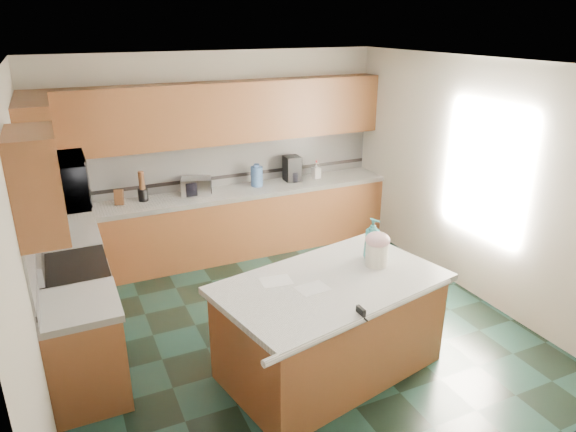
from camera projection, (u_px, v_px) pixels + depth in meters
floor at (289, 327)px, 5.46m from camera, size 4.60×4.60×0.00m
ceiling at (289, 63)px, 4.50m from camera, size 4.60×4.60×0.00m
wall_back at (217, 155)px, 6.95m from camera, size 4.60×0.04×2.70m
wall_front at (455, 331)px, 3.01m from camera, size 4.60×0.04×2.70m
wall_left at (24, 250)px, 4.07m from camera, size 0.04×4.60×2.70m
wall_right at (472, 179)px, 5.89m from camera, size 0.04×4.60×2.70m
back_base_cab at (228, 226)px, 7.00m from camera, size 4.60×0.60×0.86m
back_countertop at (226, 194)px, 6.84m from camera, size 4.60×0.64×0.06m
back_upper_cab at (219, 113)px, 6.58m from camera, size 4.60×0.33×0.78m
back_backsplash at (218, 163)px, 6.96m from camera, size 4.60×0.02×0.63m
back_accent_band at (219, 177)px, 7.03m from camera, size 4.60×0.01×0.05m
left_base_cab_rear at (74, 276)px, 5.62m from camera, size 0.60×0.82×0.86m
left_counter_rear at (68, 238)px, 5.46m from camera, size 0.64×0.82×0.06m
left_base_cab_front at (86, 353)px, 4.32m from camera, size 0.60×0.72×0.86m
left_counter_front at (78, 306)px, 4.16m from camera, size 0.64×0.72×0.06m
left_backsplash at (32, 237)px, 4.59m from camera, size 0.02×2.30×0.63m
left_accent_band at (36, 257)px, 4.66m from camera, size 0.01×2.30×0.05m
left_upper_cab_rear at (37, 139)px, 5.14m from camera, size 0.33×1.09×0.78m
left_upper_cab_front at (37, 184)px, 3.73m from camera, size 0.33×0.72×0.78m
range_body at (79, 310)px, 4.95m from camera, size 0.60×0.76×0.88m
range_oven_door at (111, 307)px, 5.07m from camera, size 0.02×0.68×0.55m
range_cooktop at (72, 267)px, 4.78m from camera, size 0.62×0.78×0.04m
range_handle at (110, 272)px, 4.95m from camera, size 0.02×0.66×0.02m
range_backguard at (39, 261)px, 4.64m from camera, size 0.06×0.76×0.18m
microwave at (58, 182)px, 4.48m from camera, size 0.50×0.73×0.41m
island_base at (330, 328)px, 4.67m from camera, size 2.07×1.45×0.86m
island_top at (331, 284)px, 4.50m from camera, size 2.19×1.56×0.06m
island_bullnose at (368, 317)px, 4.00m from camera, size 1.96×0.47×0.06m
treat_jar at (377, 254)px, 4.75m from camera, size 0.22×0.22×0.22m
treat_jar_lid at (378, 240)px, 4.70m from camera, size 0.23×0.23×0.14m
treat_jar_knob at (378, 235)px, 4.68m from camera, size 0.07×0.03×0.03m
treat_jar_knob_end_l at (374, 236)px, 4.66m from camera, size 0.04×0.04×0.04m
treat_jar_knob_end_r at (381, 234)px, 4.69m from camera, size 0.04×0.04×0.04m
soap_bottle_island at (372, 239)px, 4.84m from camera, size 0.19×0.20×0.41m
paper_sheet_a at (313, 288)px, 4.36m from camera, size 0.29×0.23×0.00m
paper_sheet_b at (276, 281)px, 4.49m from camera, size 0.29×0.23×0.00m
clamp_body at (361, 313)px, 3.98m from camera, size 0.03×0.10×0.09m
clamp_handle at (365, 319)px, 3.94m from camera, size 0.02×0.07×0.02m
knife_block at (119, 197)px, 6.31m from camera, size 0.14×0.17×0.21m
utensil_crock at (143, 195)px, 6.45m from camera, size 0.12×0.12×0.16m
utensil_bundle at (141, 180)px, 6.38m from camera, size 0.07×0.07×0.23m
toaster_oven at (196, 186)px, 6.68m from camera, size 0.44×0.36×0.22m
toaster_oven_door at (199, 189)px, 6.58m from camera, size 0.34×0.01×0.18m
paper_towel at (256, 176)px, 7.05m from camera, size 0.12×0.12×0.26m
paper_towel_base at (256, 184)px, 7.10m from camera, size 0.18×0.18×0.01m
water_jug at (257, 176)px, 7.01m from camera, size 0.16×0.16×0.27m
water_jug_neck at (256, 165)px, 6.96m from camera, size 0.08×0.08×0.04m
coffee_maker at (292, 169)px, 7.23m from camera, size 0.22×0.24×0.36m
coffee_carafe at (294, 177)px, 7.22m from camera, size 0.15×0.15×0.15m
soap_bottle_back at (316, 170)px, 7.37m from camera, size 0.11×0.12×0.23m
soap_back_cap at (316, 161)px, 7.32m from camera, size 0.02×0.02×0.03m
window_light_proxy at (485, 171)px, 5.65m from camera, size 0.02×1.40×1.10m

